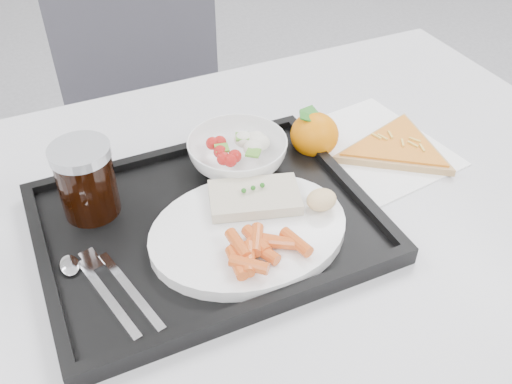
{
  "coord_description": "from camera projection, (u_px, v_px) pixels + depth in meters",
  "views": [
    {
      "loc": [
        -0.26,
        -0.27,
        1.3
      ],
      "look_at": [
        0.0,
        0.31,
        0.77
      ],
      "focal_mm": 40.0,
      "sensor_mm": 36.0,
      "label": 1
    }
  ],
  "objects": [
    {
      "name": "table",
      "position": [
        255.0,
        238.0,
        0.88
      ],
      "size": [
        1.2,
        0.8,
        0.75
      ],
      "color": "silver",
      "rests_on": "ground"
    },
    {
      "name": "chair",
      "position": [
        154.0,
        103.0,
        1.46
      ],
      "size": [
        0.45,
        0.45,
        0.93
      ],
      "color": "#3F3E46",
      "rests_on": "ground"
    },
    {
      "name": "tray",
      "position": [
        207.0,
        224.0,
        0.79
      ],
      "size": [
        0.45,
        0.35,
        0.03
      ],
      "color": "black",
      "rests_on": "table"
    },
    {
      "name": "dinner_plate",
      "position": [
        249.0,
        231.0,
        0.76
      ],
      "size": [
        0.27,
        0.27,
        0.02
      ],
      "color": "white",
      "rests_on": "tray"
    },
    {
      "name": "fish_fillet",
      "position": [
        255.0,
        197.0,
        0.79
      ],
      "size": [
        0.14,
        0.11,
        0.02
      ],
      "color": "beige",
      "rests_on": "dinner_plate"
    },
    {
      "name": "bread_roll",
      "position": [
        321.0,
        200.0,
        0.77
      ],
      "size": [
        0.05,
        0.05,
        0.03
      ],
      "color": "tan",
      "rests_on": "dinner_plate"
    },
    {
      "name": "salad_bowl",
      "position": [
        237.0,
        153.0,
        0.87
      ],
      "size": [
        0.15,
        0.15,
        0.05
      ],
      "color": "white",
      "rests_on": "tray"
    },
    {
      "name": "cola_glass",
      "position": [
        86.0,
        179.0,
        0.77
      ],
      "size": [
        0.08,
        0.08,
        0.11
      ],
      "color": "black",
      "rests_on": "tray"
    },
    {
      "name": "cutlery",
      "position": [
        100.0,
        281.0,
        0.7
      ],
      "size": [
        0.1,
        0.17,
        0.01
      ],
      "color": "silver",
      "rests_on": "tray"
    },
    {
      "name": "napkin",
      "position": [
        362.0,
        152.0,
        0.94
      ],
      "size": [
        0.28,
        0.27,
        0.0
      ],
      "color": "white",
      "rests_on": "table"
    },
    {
      "name": "tangerine",
      "position": [
        315.0,
        135.0,
        0.91
      ],
      "size": [
        0.1,
        0.1,
        0.07
      ],
      "color": "#F95B00",
      "rests_on": "napkin"
    },
    {
      "name": "pizza_slice",
      "position": [
        397.0,
        148.0,
        0.93
      ],
      "size": [
        0.26,
        0.26,
        0.02
      ],
      "color": "#E4BF72",
      "rests_on": "napkin"
    },
    {
      "name": "carrot_pile",
      "position": [
        259.0,
        248.0,
        0.71
      ],
      "size": [
        0.11,
        0.08,
        0.03
      ],
      "color": "#CE501B",
      "rests_on": "dinner_plate"
    },
    {
      "name": "salad_contents",
      "position": [
        244.0,
        146.0,
        0.87
      ],
      "size": [
        0.09,
        0.08,
        0.02
      ],
      "color": "#AA1814",
      "rests_on": "salad_bowl"
    }
  ]
}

